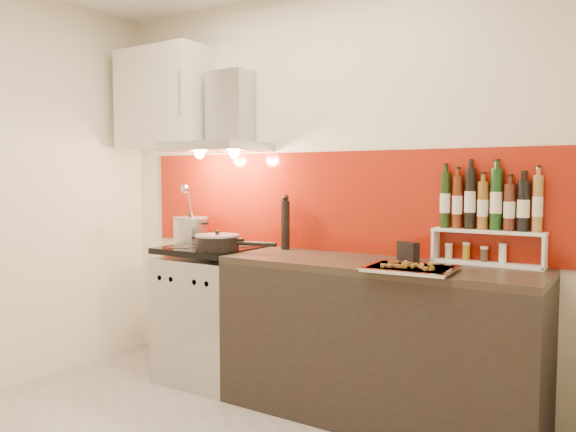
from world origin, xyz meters
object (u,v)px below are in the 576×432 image
Objects in this scene: counter at (376,340)px; baking_tray at (410,268)px; range_stove at (213,315)px; saute_pan at (218,242)px; stock_pot at (191,230)px; pepper_mill at (285,223)px.

counter is 0.57m from baking_tray.
saute_pan is at bearing -38.92° from range_stove.
counter is at bearing 0.23° from range_stove.
range_stove reaches higher than counter.
pepper_mill reaches higher than stock_pot.
pepper_mill is (0.46, 0.20, 0.63)m from range_stove.
stock_pot is at bearing -172.02° from pepper_mill.
saute_pan is (-1.04, -0.14, 0.51)m from counter.
stock_pot is 0.50m from saute_pan.
baking_tray is (1.46, -0.19, 0.47)m from range_stove.
stock_pot is at bearing 160.68° from range_stove.
stock_pot is at bearing 176.39° from counter.
saute_pan reaches higher than baking_tray.
pepper_mill is at bearing 23.72° from range_stove.
baking_tray is (0.26, -0.20, 0.47)m from counter.
baking_tray is at bearing -36.58° from counter.
pepper_mill reaches higher than counter.
range_stove is at bearing -156.28° from pepper_mill.
range_stove is 2.51× the size of pepper_mill.
pepper_mill reaches higher than range_stove.
range_stove is at bearing 141.08° from saute_pan.
counter is 7.24× the size of stock_pot.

